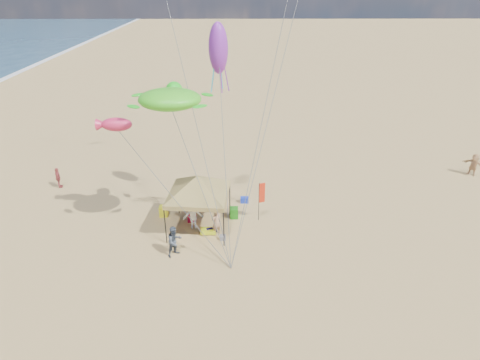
{
  "coord_description": "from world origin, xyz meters",
  "views": [
    {
      "loc": [
        -0.23,
        -16.32,
        13.8
      ],
      "look_at": [
        0.0,
        3.0,
        4.0
      ],
      "focal_mm": 30.12,
      "sensor_mm": 36.0,
      "label": 1
    }
  ],
  "objects_px": {
    "canopy_tent": "(198,178)",
    "person_far_c": "(474,164)",
    "cooler_blue": "(244,200)",
    "chair_green": "(234,213)",
    "person_far_a": "(58,178)",
    "person_near_c": "(193,214)",
    "cooler_red": "(192,219)",
    "chair_yellow": "(164,211)",
    "person_near_a": "(216,222)",
    "beach_cart": "(208,231)",
    "person_near_b": "(175,241)",
    "feather_flag": "(261,195)"
  },
  "relations": [
    {
      "from": "feather_flag",
      "to": "cooler_blue",
      "type": "xyz_separation_m",
      "value": [
        -0.97,
        2.23,
        -1.61
      ]
    },
    {
      "from": "canopy_tent",
      "to": "cooler_red",
      "type": "xyz_separation_m",
      "value": [
        -0.56,
        0.77,
        -3.27
      ]
    },
    {
      "from": "chair_yellow",
      "to": "beach_cart",
      "type": "height_order",
      "value": "chair_yellow"
    },
    {
      "from": "person_far_a",
      "to": "person_near_c",
      "type": "bearing_deg",
      "value": -133.52
    },
    {
      "from": "cooler_blue",
      "to": "chair_green",
      "type": "bearing_deg",
      "value": -110.12
    },
    {
      "from": "cooler_red",
      "to": "chair_yellow",
      "type": "bearing_deg",
      "value": 160.17
    },
    {
      "from": "person_near_b",
      "to": "person_near_a",
      "type": "bearing_deg",
      "value": -0.09
    },
    {
      "from": "cooler_blue",
      "to": "beach_cart",
      "type": "bearing_deg",
      "value": -121.14
    },
    {
      "from": "person_near_c",
      "to": "beach_cart",
      "type": "bearing_deg",
      "value": 133.03
    },
    {
      "from": "chair_yellow",
      "to": "person_near_b",
      "type": "distance_m",
      "value": 4.33
    },
    {
      "from": "person_near_b",
      "to": "person_near_c",
      "type": "bearing_deg",
      "value": 32.12
    },
    {
      "from": "feather_flag",
      "to": "beach_cart",
      "type": "bearing_deg",
      "value": -155.03
    },
    {
      "from": "person_far_a",
      "to": "person_far_c",
      "type": "height_order",
      "value": "person_far_c"
    },
    {
      "from": "canopy_tent",
      "to": "person_far_c",
      "type": "bearing_deg",
      "value": 19.33
    },
    {
      "from": "canopy_tent",
      "to": "chair_green",
      "type": "height_order",
      "value": "canopy_tent"
    },
    {
      "from": "chair_yellow",
      "to": "person_near_a",
      "type": "relative_size",
      "value": 0.42
    },
    {
      "from": "canopy_tent",
      "to": "person_near_a",
      "type": "xyz_separation_m",
      "value": [
        1.03,
        -0.65,
        -2.62
      ]
    },
    {
      "from": "cooler_red",
      "to": "chair_green",
      "type": "height_order",
      "value": "chair_green"
    },
    {
      "from": "person_near_c",
      "to": "chair_green",
      "type": "bearing_deg",
      "value": -166.1
    },
    {
      "from": "canopy_tent",
      "to": "person_near_c",
      "type": "distance_m",
      "value": 2.54
    },
    {
      "from": "person_near_c",
      "to": "feather_flag",
      "type": "bearing_deg",
      "value": -179.3
    },
    {
      "from": "person_near_c",
      "to": "person_far_c",
      "type": "relative_size",
      "value": 1.08
    },
    {
      "from": "cooler_red",
      "to": "chair_green",
      "type": "distance_m",
      "value": 2.68
    },
    {
      "from": "chair_green",
      "to": "beach_cart",
      "type": "relative_size",
      "value": 0.78
    },
    {
      "from": "cooler_blue",
      "to": "person_far_a",
      "type": "relative_size",
      "value": 0.35
    },
    {
      "from": "person_far_c",
      "to": "person_near_c",
      "type": "bearing_deg",
      "value": -109.66
    },
    {
      "from": "feather_flag",
      "to": "cooler_blue",
      "type": "relative_size",
      "value": 4.94
    },
    {
      "from": "chair_green",
      "to": "chair_yellow",
      "type": "relative_size",
      "value": 1.0
    },
    {
      "from": "canopy_tent",
      "to": "person_far_c",
      "type": "height_order",
      "value": "canopy_tent"
    },
    {
      "from": "person_near_b",
      "to": "person_far_c",
      "type": "height_order",
      "value": "person_near_b"
    },
    {
      "from": "canopy_tent",
      "to": "feather_flag",
      "type": "distance_m",
      "value": 4.21
    },
    {
      "from": "chair_green",
      "to": "cooler_red",
      "type": "bearing_deg",
      "value": -170.93
    },
    {
      "from": "canopy_tent",
      "to": "person_near_c",
      "type": "bearing_deg",
      "value": 169.55
    },
    {
      "from": "beach_cart",
      "to": "person_far_c",
      "type": "height_order",
      "value": "person_far_c"
    },
    {
      "from": "cooler_red",
      "to": "chair_yellow",
      "type": "height_order",
      "value": "chair_yellow"
    },
    {
      "from": "beach_cart",
      "to": "chair_yellow",
      "type": "bearing_deg",
      "value": 145.24
    },
    {
      "from": "chair_yellow",
      "to": "beach_cart",
      "type": "bearing_deg",
      "value": -34.76
    },
    {
      "from": "cooler_red",
      "to": "person_near_b",
      "type": "relative_size",
      "value": 0.3
    },
    {
      "from": "canopy_tent",
      "to": "person_near_c",
      "type": "relative_size",
      "value": 3.54
    },
    {
      "from": "beach_cart",
      "to": "person_far_a",
      "type": "distance_m",
      "value": 12.79
    },
    {
      "from": "chair_yellow",
      "to": "feather_flag",
      "type": "bearing_deg",
      "value": -5.19
    },
    {
      "from": "cooler_blue",
      "to": "beach_cart",
      "type": "height_order",
      "value": "cooler_blue"
    },
    {
      "from": "cooler_red",
      "to": "person_far_c",
      "type": "bearing_deg",
      "value": 16.95
    },
    {
      "from": "cooler_blue",
      "to": "chair_yellow",
      "type": "relative_size",
      "value": 0.77
    },
    {
      "from": "chair_green",
      "to": "person_far_c",
      "type": "bearing_deg",
      "value": 18.04
    },
    {
      "from": "person_near_b",
      "to": "chair_yellow",
      "type": "bearing_deg",
      "value": 65.26
    },
    {
      "from": "cooler_red",
      "to": "person_near_c",
      "type": "bearing_deg",
      "value": -76.92
    },
    {
      "from": "cooler_blue",
      "to": "chair_green",
      "type": "height_order",
      "value": "chair_green"
    },
    {
      "from": "cooler_blue",
      "to": "person_far_c",
      "type": "distance_m",
      "value": 18.21
    },
    {
      "from": "cooler_red",
      "to": "chair_green",
      "type": "relative_size",
      "value": 0.77
    }
  ]
}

